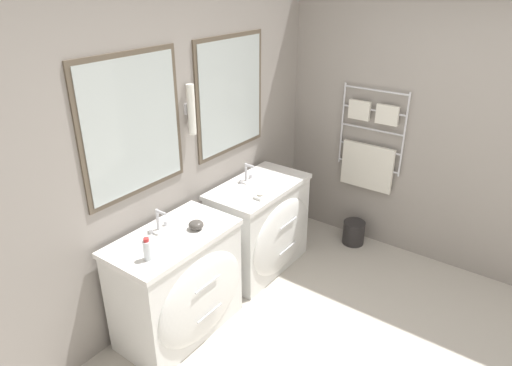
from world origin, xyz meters
name	(u,v)px	position (x,y,z in m)	size (l,w,h in m)	color
wall_back	(173,148)	(0.01, 1.96, 1.31)	(5.08, 0.14, 2.60)	gray
wall_right	(395,120)	(1.77, 0.87, 1.29)	(0.13, 3.90, 2.60)	gray
vanity_left	(180,284)	(-0.37, 1.60, 0.43)	(0.95, 0.59, 0.85)	white
vanity_right	(262,226)	(0.67, 1.60, 0.43)	(0.95, 0.59, 0.85)	white
faucet_left	(159,221)	(-0.37, 1.76, 0.92)	(0.17, 0.10, 0.16)	silver
faucet_right	(247,173)	(0.67, 1.76, 0.92)	(0.17, 0.10, 0.16)	silver
toiletry_bottle	(147,250)	(-0.67, 1.54, 0.92)	(0.06, 0.06, 0.16)	silver
amenity_bowl	(196,225)	(-0.21, 1.55, 0.88)	(0.11, 0.11, 0.07)	#4C4742
soap_dish	(261,196)	(0.47, 1.47, 0.86)	(0.12, 0.08, 0.04)	white
waste_bin	(354,232)	(1.56, 1.07, 0.13)	(0.22, 0.22, 0.24)	#282626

